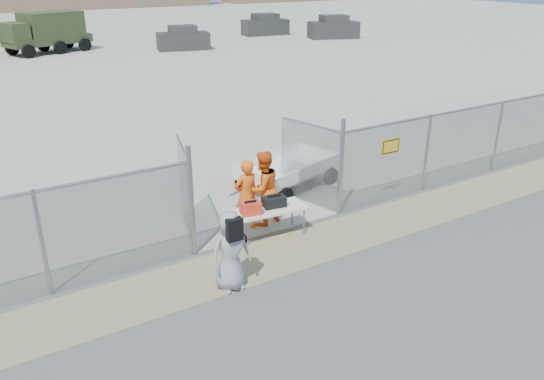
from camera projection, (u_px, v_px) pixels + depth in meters
ground at (322, 270)px, 11.09m from camera, size 160.00×160.00×0.00m
tarmac_inside at (23, 42)px, 44.14m from camera, size 160.00×80.00×0.01m
dirt_strip at (295, 250)px, 11.87m from camera, size 44.00×1.60×0.01m
chain_link_fence at (272, 190)px, 12.23m from camera, size 40.00×0.20×2.20m
folding_table at (269, 223)px, 12.33m from camera, size 1.76×0.86×0.73m
orange_bag at (251, 208)px, 11.87m from camera, size 0.50×0.39×0.28m
black_duffel at (274, 202)px, 12.24m from camera, size 0.56×0.38×0.25m
security_worker_left at (246, 196)px, 12.46m from camera, size 0.69×0.48×1.78m
security_worker_right at (263, 188)px, 12.75m from camera, size 1.03×0.87×1.87m
visitor at (230, 251)px, 10.17m from camera, size 0.81×0.53×1.65m
utility_trailer at (287, 172)px, 15.13m from camera, size 4.07×2.85×0.89m
military_truck at (47, 33)px, 38.20m from camera, size 6.36×4.11×2.84m
parked_vehicle_near at (183, 38)px, 39.86m from camera, size 4.13×2.55×1.74m
parked_vehicle_mid at (265, 25)px, 48.44m from camera, size 4.29×2.31×1.86m
parked_vehicle_far at (334, 27)px, 46.17m from camera, size 4.62×3.10×1.92m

